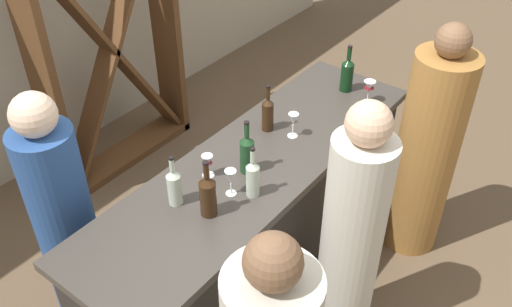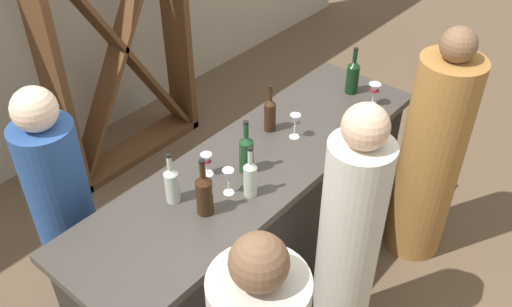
% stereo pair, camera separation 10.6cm
% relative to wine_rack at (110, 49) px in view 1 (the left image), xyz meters
% --- Properties ---
extents(ground_plane, '(12.00, 12.00, 0.00)m').
position_rel_wine_rack_xyz_m(ground_plane, '(-0.38, -1.65, -0.99)').
color(ground_plane, brown).
extents(bar_counter, '(2.37, 0.69, 0.98)m').
position_rel_wine_rack_xyz_m(bar_counter, '(-0.38, -1.65, -0.49)').
color(bar_counter, '#2A2723').
rests_on(bar_counter, ground).
extents(wine_rack, '(1.21, 0.28, 1.97)m').
position_rel_wine_rack_xyz_m(wine_rack, '(0.00, 0.00, 0.00)').
color(wine_rack, brown).
rests_on(wine_rack, ground).
extents(wine_bottle_leftmost_clear_pale, '(0.07, 0.07, 0.29)m').
position_rel_wine_rack_xyz_m(wine_bottle_leftmost_clear_pale, '(-0.89, -1.54, 0.10)').
color(wine_bottle_leftmost_clear_pale, '#B7C6B2').
rests_on(wine_bottle_leftmost_clear_pale, bar_counter).
extents(wine_bottle_second_left_amber_brown, '(0.08, 0.08, 0.32)m').
position_rel_wine_rack_xyz_m(wine_bottle_second_left_amber_brown, '(-0.85, -1.72, 0.11)').
color(wine_bottle_second_left_amber_brown, '#331E0F').
rests_on(wine_bottle_second_left_amber_brown, bar_counter).
extents(wine_bottle_center_clear_pale, '(0.07, 0.07, 0.29)m').
position_rel_wine_rack_xyz_m(wine_bottle_center_clear_pale, '(-0.61, -1.80, 0.10)').
color(wine_bottle_center_clear_pale, '#B7C6B2').
rests_on(wine_bottle_center_clear_pale, bar_counter).
extents(wine_bottle_second_right_olive_green, '(0.08, 0.08, 0.32)m').
position_rel_wine_rack_xyz_m(wine_bottle_second_right_olive_green, '(-0.47, -1.66, 0.11)').
color(wine_bottle_second_right_olive_green, '#193D1E').
rests_on(wine_bottle_second_right_olive_green, bar_counter).
extents(wine_bottle_rightmost_amber_brown, '(0.07, 0.07, 0.30)m').
position_rel_wine_rack_xyz_m(wine_bottle_rightmost_amber_brown, '(-0.10, -1.52, 0.10)').
color(wine_bottle_rightmost_amber_brown, '#331E0F').
rests_on(wine_bottle_rightmost_amber_brown, bar_counter).
extents(wine_bottle_far_right_dark_green, '(0.08, 0.08, 0.32)m').
position_rel_wine_rack_xyz_m(wine_bottle_far_right_dark_green, '(0.57, -1.66, 0.11)').
color(wine_bottle_far_right_dark_green, black).
rests_on(wine_bottle_far_right_dark_green, bar_counter).
extents(wine_glass_near_left, '(0.07, 0.07, 0.15)m').
position_rel_wine_rack_xyz_m(wine_glass_near_left, '(0.53, -1.84, 0.10)').
color(wine_glass_near_left, white).
rests_on(wine_glass_near_left, bar_counter).
extents(wine_glass_near_center, '(0.06, 0.06, 0.15)m').
position_rel_wine_rack_xyz_m(wine_glass_near_center, '(-0.67, -1.71, 0.09)').
color(wine_glass_near_center, white).
rests_on(wine_glass_near_center, bar_counter).
extents(wine_glass_near_right, '(0.06, 0.06, 0.15)m').
position_rel_wine_rack_xyz_m(wine_glass_near_right, '(-0.07, -1.68, 0.10)').
color(wine_glass_near_right, white).
rests_on(wine_glass_near_right, bar_counter).
extents(wine_glass_far_left, '(0.07, 0.07, 0.13)m').
position_rel_wine_rack_xyz_m(wine_glass_far_left, '(-0.63, -1.53, 0.08)').
color(wine_glass_far_left, white).
rests_on(wine_glass_far_left, bar_counter).
extents(person_center_guest, '(0.44, 0.44, 1.62)m').
position_rel_wine_rack_xyz_m(person_center_guest, '(0.56, -2.27, -0.24)').
color(person_center_guest, '#9E6B33').
rests_on(person_center_guest, ground).
extents(person_right_guest, '(0.33, 0.33, 1.61)m').
position_rel_wine_rack_xyz_m(person_right_guest, '(-0.39, -2.28, -0.23)').
color(person_right_guest, beige).
rests_on(person_right_guest, ground).
extents(person_server_behind, '(0.41, 0.41, 1.55)m').
position_rel_wine_rack_xyz_m(person_server_behind, '(-1.20, -0.98, -0.26)').
color(person_server_behind, '#284C8C').
rests_on(person_server_behind, ground).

